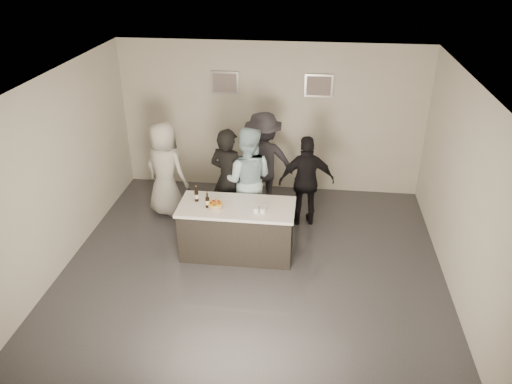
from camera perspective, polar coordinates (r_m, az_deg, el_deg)
floor at (r=8.02m, az=-0.43°, el=-8.96°), size 6.00×6.00×0.00m
ceiling at (r=6.69m, az=-0.52°, el=12.19°), size 6.00×6.00×0.00m
wall_back at (r=9.98m, az=1.73°, el=8.38°), size 6.00×0.04×3.00m
wall_front at (r=4.79m, az=-5.20°, el=-15.67°), size 6.00×0.04×3.00m
wall_left at (r=8.14m, az=-21.92°, el=1.74°), size 0.04×6.00×3.00m
wall_right at (r=7.50m, az=22.89°, el=-0.64°), size 0.04×6.00×3.00m
picture_left at (r=9.87m, az=-3.56°, el=12.36°), size 0.54×0.04×0.44m
picture_right at (r=9.71m, az=7.18°, el=11.96°), size 0.54×0.04×0.44m
bar_counter at (r=8.19m, az=-2.17°, el=-4.33°), size 1.86×0.86×0.90m
cake at (r=7.90m, az=-4.66°, el=-1.58°), size 0.23×0.23×0.07m
beer_bottle_a at (r=8.10m, az=-6.83°, el=-0.19°), size 0.07×0.07×0.26m
beer_bottle_b at (r=7.90m, az=-5.58°, el=-0.89°), size 0.07×0.07×0.26m
tumbler_cluster at (r=7.79m, az=0.45°, el=-1.91°), size 0.19×0.19×0.08m
candles at (r=7.74m, az=-4.82°, el=-2.53°), size 0.24×0.08×0.01m
person_main_black at (r=8.70m, az=-3.20°, el=1.39°), size 0.81×0.69×1.89m
person_main_blue at (r=8.68m, az=-1.01°, el=1.44°), size 0.93×0.73×1.91m
person_guest_left at (r=9.34m, az=-10.35°, el=2.55°), size 1.03×0.88×1.80m
person_guest_right at (r=8.91m, az=5.80°, el=1.22°), size 1.05×0.57×1.69m
person_guest_back at (r=9.36m, az=0.80°, el=3.48°), size 1.42×1.16×1.92m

